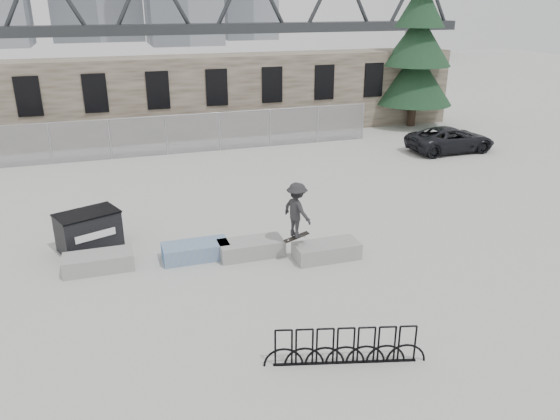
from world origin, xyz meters
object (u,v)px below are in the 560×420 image
at_px(planter_offset, 327,250).
at_px(spruce_tree, 418,46).
at_px(dumpster, 89,230).
at_px(planter_center_right, 251,247).
at_px(bike_rack, 346,346).
at_px(suv, 451,139).
at_px(planter_far_left, 99,261).
at_px(planter_center_left, 196,250).
at_px(skateboarder, 297,210).

bearing_deg(planter_offset, spruce_tree, 52.10).
xyz_separation_m(planter_offset, dumpster, (-6.92, 2.99, 0.35)).
bearing_deg(planter_center_right, spruce_tree, 45.84).
relative_size(dumpster, bike_rack, 0.62).
height_order(planter_center_right, suv, suv).
relative_size(planter_far_left, planter_center_right, 1.00).
xyz_separation_m(planter_center_left, spruce_tree, (16.13, 14.56, 4.55)).
height_order(planter_center_left, spruce_tree, spruce_tree).
xyz_separation_m(planter_far_left, planter_offset, (6.68, -1.37, 0.00)).
xyz_separation_m(spruce_tree, skateboarder, (-13.22, -15.63, -3.18)).
bearing_deg(planter_far_left, suv, 25.23).
xyz_separation_m(bike_rack, skateboarder, (0.68, 5.11, 1.20)).
bearing_deg(planter_far_left, skateboarder, -11.84).
bearing_deg(planter_center_left, planter_center_right, -10.87).
distance_m(suv, skateboarder, 15.28).
bearing_deg(skateboarder, bike_rack, 150.47).
bearing_deg(planter_offset, dumpster, 156.63).
xyz_separation_m(planter_center_left, planter_center_right, (1.68, -0.32, 0.00)).
bearing_deg(dumpster, bike_rack, -77.98).
relative_size(planter_far_left, planter_center_left, 1.00).
relative_size(planter_offset, dumpster, 0.93).
bearing_deg(dumpster, skateboarder, -47.00).
bearing_deg(bike_rack, skateboarder, 82.37).
height_order(spruce_tree, skateboarder, spruce_tree).
distance_m(planter_center_left, suv, 17.05).
height_order(planter_center_left, skateboarder, skateboarder).
bearing_deg(planter_offset, bike_rack, -108.06).
distance_m(planter_far_left, planter_center_right, 4.55).
bearing_deg(planter_center_right, suv, 33.76).
xyz_separation_m(planter_center_right, dumpster, (-4.76, 2.08, 0.35)).
bearing_deg(planter_center_left, skateboarder, -20.20).
height_order(planter_center_left, planter_center_right, same).
xyz_separation_m(dumpster, suv, (17.89, 6.70, 0.02)).
distance_m(planter_far_left, planter_offset, 6.82).
bearing_deg(planter_center_left, planter_far_left, 177.25).
bearing_deg(planter_offset, planter_center_right, 157.12).
relative_size(dumpster, skateboarder, 1.19).
distance_m(bike_rack, suv, 19.30).
height_order(planter_center_left, planter_offset, same).
bearing_deg(planter_far_left, bike_rack, -51.26).
relative_size(planter_offset, suv, 0.43).
bearing_deg(planter_center_left, bike_rack, -70.23).
relative_size(planter_center_right, suv, 0.43).
distance_m(planter_center_left, spruce_tree, 22.20).
bearing_deg(dumpster, planter_center_left, -51.42).
xyz_separation_m(suv, skateboarder, (-11.90, -9.52, 1.00)).
bearing_deg(planter_far_left, planter_center_right, -5.79).
relative_size(spruce_tree, suv, 2.48).
xyz_separation_m(dumpster, spruce_tree, (19.21, 12.80, 4.20)).
relative_size(planter_far_left, spruce_tree, 0.17).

